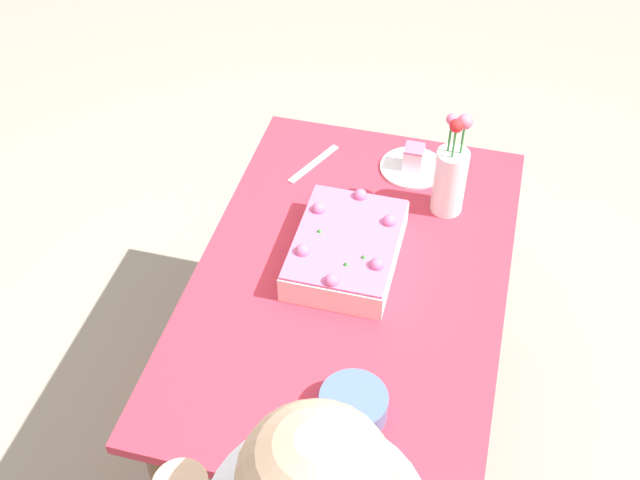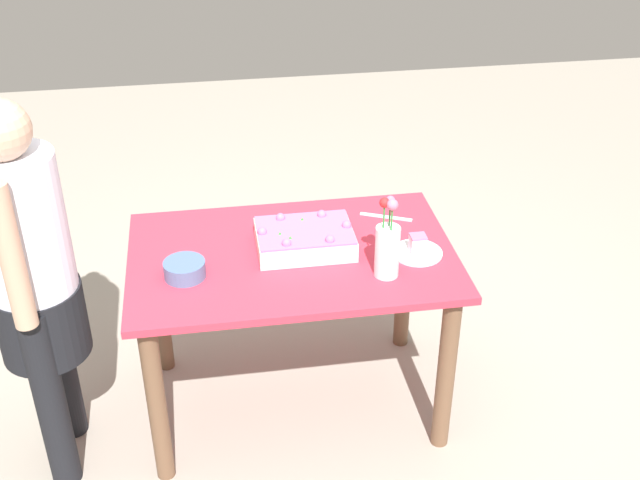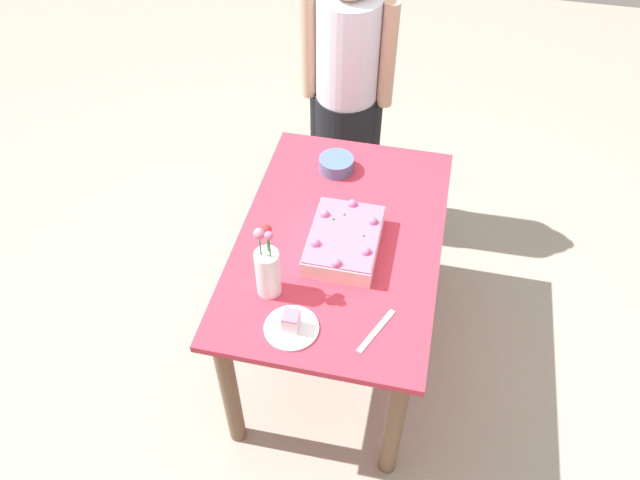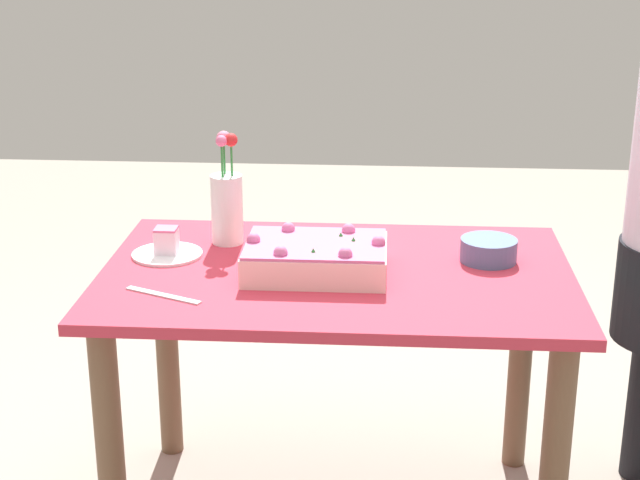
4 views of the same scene
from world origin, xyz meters
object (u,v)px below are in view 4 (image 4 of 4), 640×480
Objects in this scene: fruit_bowl at (489,250)px; sheet_cake at (316,257)px; serving_plate_with_slice at (167,248)px; cake_knife at (163,295)px; flower_vase at (227,203)px.

sheet_cake is at bearing -164.84° from fruit_bowl.
serving_plate_with_slice is at bearing -178.82° from fruit_bowl.
serving_plate_with_slice is at bearing -55.18° from cake_knife.
cake_knife is at bearing -79.57° from serving_plate_with_slice.
sheet_cake is 0.47m from fruit_bowl.
fruit_bowl is (0.72, -0.10, -0.09)m from flower_vase.
sheet_cake is 0.41m from cake_knife.
serving_plate_with_slice is 0.30m from cake_knife.
flower_vase is (-0.27, 0.23, 0.07)m from sheet_cake.
fruit_bowl reaches higher than cake_knife.
serving_plate_with_slice is at bearing 165.73° from sheet_cake.
cake_knife is 0.44m from flower_vase.
fruit_bowl is (0.46, 0.12, -0.01)m from sheet_cake.
serving_plate_with_slice reaches higher than fruit_bowl.
sheet_cake is 0.43m from serving_plate_with_slice.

